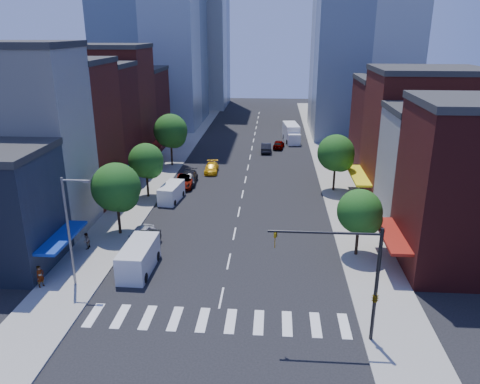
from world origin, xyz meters
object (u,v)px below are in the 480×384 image
object	(u,v)px
parked_car_rear	(189,178)
traffic_car_far	(279,144)
parked_car_third	(184,181)
cargo_van_near	(138,258)
pedestrian_near	(40,276)
cargo_van_far	(171,193)
parked_car_second	(145,243)
box_truck	(291,133)
taxi	(211,168)
parked_car_front	(140,236)
pedestrian_far	(86,241)
traffic_car_oncoming	(266,147)

from	to	relation	value
parked_car_rear	traffic_car_far	bearing A→B (deg)	56.75
parked_car_third	traffic_car_far	bearing A→B (deg)	59.19
cargo_van_near	parked_car_rear	bearing A→B (deg)	91.08
parked_car_third	pedestrian_near	bearing A→B (deg)	-105.31
cargo_van_far	cargo_van_near	bearing A→B (deg)	-80.32
parked_car_second	box_truck	bearing A→B (deg)	74.67
taxi	traffic_car_far	bearing A→B (deg)	54.87
parked_car_front	pedestrian_near	distance (m)	10.28
parked_car_front	parked_car_third	world-z (taller)	parked_car_front
parked_car_rear	taxi	bearing A→B (deg)	63.51
parked_car_rear	pedestrian_far	distance (m)	21.30
parked_car_third	taxi	size ratio (longest dim) A/B	1.18
parked_car_rear	taxi	distance (m)	5.90
parked_car_rear	cargo_van_far	xyz separation A→B (m)	(-0.91, -6.70, 0.25)
parked_car_front	parked_car_third	distance (m)	17.52
cargo_van_near	parked_car_front	bearing A→B (deg)	105.52
parked_car_front	box_truck	distance (m)	47.58
cargo_van_near	cargo_van_far	distance (m)	17.37
parked_car_front	parked_car_second	bearing A→B (deg)	-54.47
parked_car_front	pedestrian_far	bearing A→B (deg)	-154.75
traffic_car_far	parked_car_front	bearing A→B (deg)	78.33
pedestrian_near	traffic_car_oncoming	bearing A→B (deg)	6.13
parked_car_third	cargo_van_far	size ratio (longest dim) A/B	1.08
traffic_car_oncoming	parked_car_second	bearing A→B (deg)	73.59
cargo_van_near	parked_car_second	bearing A→B (deg)	98.07
pedestrian_far	traffic_car_far	bearing A→B (deg)	160.41
parked_car_rear	parked_car_front	bearing A→B (deg)	-96.83
parked_car_front	pedestrian_far	world-z (taller)	pedestrian_far
traffic_car_far	cargo_van_far	bearing A→B (deg)	71.70
traffic_car_far	traffic_car_oncoming	bearing A→B (deg)	58.68
parked_car_second	taxi	world-z (taller)	parked_car_second
parked_car_second	traffic_car_far	xyz separation A→B (m)	(12.60, 40.82, -0.10)
parked_car_rear	taxi	world-z (taller)	parked_car_rear
parked_car_front	cargo_van_far	xyz separation A→B (m)	(0.46, 12.05, 0.22)
parked_car_rear	cargo_van_near	world-z (taller)	cargo_van_near
parked_car_rear	parked_car_second	bearing A→B (deg)	-93.97
parked_car_second	traffic_car_far	distance (m)	42.72
box_truck	parked_car_second	bearing A→B (deg)	-114.63
parked_car_rear	box_truck	size ratio (longest dim) A/B	0.66
parked_car_rear	traffic_car_oncoming	world-z (taller)	traffic_car_oncoming
taxi	traffic_car_far	size ratio (longest dim) A/B	1.08
taxi	parked_car_front	bearing A→B (deg)	-101.15
parked_car_front	traffic_car_oncoming	distance (m)	38.32
parked_car_second	taxi	distance (m)	25.84
cargo_van_near	pedestrian_far	distance (m)	6.98
traffic_car_far	pedestrian_near	distance (m)	51.56
parked_car_rear	cargo_van_near	bearing A→B (deg)	-92.67
parked_car_rear	cargo_van_near	size ratio (longest dim) A/B	0.91
parked_car_front	parked_car_rear	size ratio (longest dim) A/B	0.88
parked_car_second	pedestrian_near	bearing A→B (deg)	-130.33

